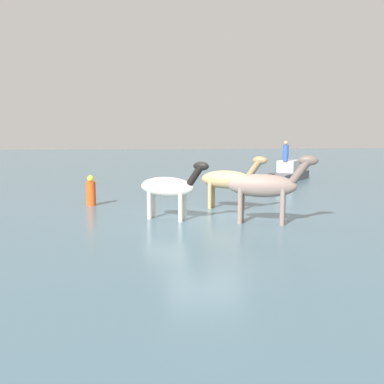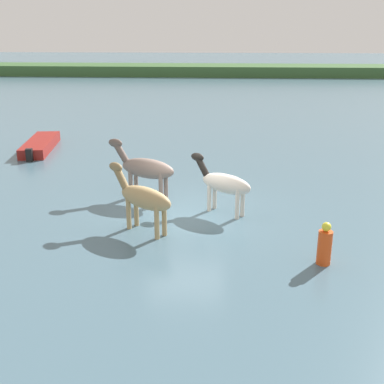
{
  "view_description": "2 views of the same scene",
  "coord_description": "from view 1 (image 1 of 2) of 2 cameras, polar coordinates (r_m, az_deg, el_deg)",
  "views": [
    {
      "loc": [
        2.88,
        13.53,
        2.49
      ],
      "look_at": [
        0.3,
        -0.87,
        0.71
      ],
      "focal_mm": 40.85,
      "sensor_mm": 36.0,
      "label": 1
    },
    {
      "loc": [
        1.06,
        -14.52,
        5.78
      ],
      "look_at": [
        0.22,
        -0.35,
        0.89
      ],
      "focal_mm": 45.42,
      "sensor_mm": 36.0,
      "label": 2
    }
  ],
  "objects": [
    {
      "name": "boat_dinghy_port",
      "position": [
        27.04,
        12.27,
        2.16
      ],
      "size": [
        4.41,
        4.94,
        1.36
      ],
      "rotation": [
        0.0,
        0.0,
        4.03
      ],
      "color": "#4C4C51",
      "rests_on": "ground_plane"
    },
    {
      "name": "horse_chestnut_trailing",
      "position": [
        13.5,
        -3.0,
        0.61
      ],
      "size": [
        2.11,
        1.67,
        1.83
      ],
      "rotation": [
        0.0,
        0.0,
        2.52
      ],
      "color": "silver",
      "rests_on": "ground_plane"
    },
    {
      "name": "horse_lead",
      "position": [
        13.0,
        9.52,
        0.78
      ],
      "size": [
        2.55,
        1.44,
        2.04
      ],
      "rotation": [
        0.0,
        0.0,
        2.72
      ],
      "color": "gray",
      "rests_on": "ground_plane"
    },
    {
      "name": "ground_plane",
      "position": [
        14.06,
        1.82,
        -3.28
      ],
      "size": [
        193.32,
        193.32,
        0.0
      ],
      "primitive_type": "plane",
      "color": "#476675"
    },
    {
      "name": "horse_dun_straggler",
      "position": [
        15.54,
        4.82,
        1.59
      ],
      "size": [
        2.2,
        1.76,
        1.91
      ],
      "rotation": [
        0.0,
        0.0,
        2.51
      ],
      "color": "tan",
      "rests_on": "ground_plane"
    },
    {
      "name": "buoy_channel_marker",
      "position": [
        16.87,
        -13.06,
        0.0
      ],
      "size": [
        0.36,
        0.36,
        1.14
      ],
      "color": "#E54C19",
      "rests_on": "ground_plane"
    },
    {
      "name": "person_spotter_bow",
      "position": [
        26.57,
        12.14,
        5.18
      ],
      "size": [
        0.32,
        0.32,
        1.19
      ],
      "color": "#2D51B2",
      "rests_on": "boat_dinghy_port"
    }
  ]
}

